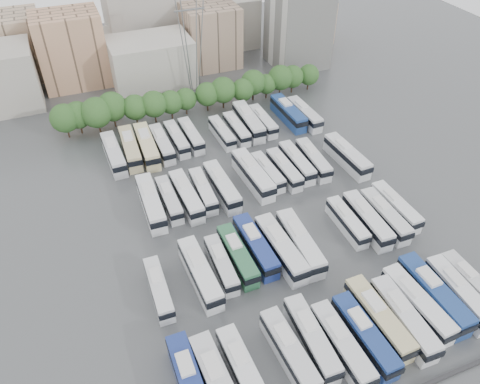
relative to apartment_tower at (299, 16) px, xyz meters
name	(u,v)px	position (x,y,z in m)	size (l,w,h in m)	color
ground	(272,227)	(-34.00, -58.00, -13.00)	(220.00, 220.00, 0.00)	#424447
tree_line	(185,97)	(-36.60, -15.88, -8.48)	(64.49, 8.14, 8.44)	black
city_buildings	(135,39)	(-41.46, 13.86, -5.13)	(102.00, 35.00, 20.00)	#9E998E
apartment_tower	(299,16)	(0.00, 0.00, 0.00)	(14.00, 14.00, 26.00)	silver
electricity_pylon	(190,21)	(-32.00, -8.00, 5.66)	(9.00, 6.91, 33.83)	slate
bus_r0_s0	(190,383)	(-55.45, -80.82, -11.04)	(2.82, 12.72, 3.99)	navy
bus_r0_s2	(243,371)	(-48.87, -81.80, -11.12)	(3.12, 12.31, 3.83)	silver
bus_r0_s4	(289,351)	(-42.35, -81.38, -11.12)	(3.23, 12.32, 3.83)	silver
bus_r0_s5	(311,338)	(-38.83, -80.76, -11.09)	(3.10, 12.48, 3.89)	silver
bus_r0_s6	(342,345)	(-35.66, -83.07, -11.09)	(2.90, 12.47, 3.90)	silver
bus_r0_s7	(364,335)	(-32.13, -83.00, -11.07)	(3.08, 12.62, 3.94)	navy
bus_r0_s8	(378,318)	(-28.93, -81.44, -10.99)	(3.13, 13.12, 4.10)	#C8BC8A
bus_r0_s9	(403,318)	(-25.73, -82.71, -11.00)	(3.19, 13.05, 4.07)	silver
bus_r0_s10	(417,304)	(-22.49, -81.44, -11.02)	(3.48, 13.00, 4.04)	white
bus_r0_s11	(434,294)	(-19.29, -80.96, -10.90)	(3.06, 13.68, 4.29)	navy
bus_r0_s12	(459,293)	(-15.71, -82.06, -11.07)	(3.17, 12.64, 3.94)	white
bus_r0_s13	(471,283)	(-12.61, -81.22, -11.26)	(2.52, 11.28, 3.54)	silver
bus_r1_s0	(159,289)	(-55.41, -65.21, -11.33)	(2.60, 10.90, 3.40)	silver
bus_r1_s2	(200,273)	(-49.00, -64.89, -10.99)	(3.32, 13.17, 4.10)	white
bus_r1_s3	(221,264)	(-45.38, -64.17, -11.32)	(2.62, 10.93, 3.41)	silver
bus_r1_s4	(238,255)	(-42.44, -63.49, -11.16)	(2.78, 12.00, 3.75)	#2B6441
bus_r1_s5	(256,246)	(-39.09, -62.75, -11.05)	(3.05, 12.74, 3.98)	navy
bus_r1_s6	(281,248)	(-35.66, -64.83, -10.92)	(3.48, 13.63, 4.24)	silver
bus_r1_s7	(300,243)	(-32.27, -64.83, -10.95)	(3.39, 13.41, 4.18)	silver
bus_r1_s10	(347,222)	(-22.37, -63.06, -11.32)	(2.56, 10.92, 3.41)	silver
bus_r1_s11	(367,220)	(-19.20, -64.11, -11.07)	(3.18, 12.65, 3.94)	silver
bus_r1_s12	(385,216)	(-15.80, -64.30, -11.11)	(2.78, 12.27, 3.84)	silver
bus_r1_s13	(396,207)	(-12.60, -62.98, -11.19)	(2.77, 11.79, 3.69)	white
bus_r2_s1	(151,203)	(-52.08, -46.41, -10.94)	(3.22, 13.44, 4.20)	silver
bus_r2_s2	(169,199)	(-48.80, -46.33, -11.29)	(2.50, 11.12, 3.48)	silver
bus_r2_s3	(186,196)	(-45.71, -46.77, -11.06)	(3.24, 12.69, 3.95)	white
bus_r2_s4	(203,191)	(-42.41, -46.25, -11.28)	(2.70, 11.23, 3.51)	silver
bus_r2_s5	(222,186)	(-38.89, -46.63, -11.02)	(3.18, 12.93, 4.03)	silver
bus_r2_s7	(253,174)	(-32.30, -45.59, -10.89)	(3.66, 13.81, 4.29)	white
bus_r2_s8	(268,172)	(-29.10, -45.33, -11.34)	(2.86, 10.87, 3.38)	silver
bus_r2_s9	(284,169)	(-25.85, -45.87, -11.24)	(2.75, 11.45, 3.58)	silver
bus_r2_s10	(297,162)	(-22.60, -44.80, -11.18)	(2.59, 11.83, 3.71)	silver
bus_r2_s11	(313,159)	(-19.14, -45.16, -11.18)	(3.12, 11.94, 3.71)	silver
bus_r2_s13	(347,156)	(-12.41, -46.75, -10.99)	(3.46, 13.19, 4.10)	silver
bus_r3_s0	(114,154)	(-55.53, -28.85, -11.02)	(3.19, 12.94, 4.03)	silver
bus_r3_s1	(130,148)	(-52.02, -28.05, -10.98)	(3.34, 13.23, 4.12)	#C3B486
bus_r3_s2	(147,146)	(-48.73, -28.66, -10.89)	(3.37, 13.78, 4.30)	beige
bus_r3_s3	(162,144)	(-45.59, -28.70, -11.16)	(2.80, 12.00, 3.75)	silver
bus_r3_s4	(177,139)	(-42.20, -27.85, -11.25)	(2.84, 11.43, 3.56)	silver
bus_r3_s5	(191,135)	(-39.00, -27.71, -11.25)	(2.74, 11.39, 3.56)	silver
bus_r3_s7	(222,133)	(-32.47, -28.98, -11.34)	(2.72, 10.84, 3.38)	silver
bus_r3_s8	(237,129)	(-29.00, -28.73, -11.30)	(2.55, 11.06, 3.46)	silver
bus_r3_s9	(249,121)	(-25.64, -27.39, -10.92)	(3.30, 13.60, 4.25)	silver
bus_r3_s10	(263,121)	(-22.39, -27.91, -11.28)	(2.55, 11.21, 3.51)	silver
bus_r3_s12	(288,113)	(-15.82, -27.21, -10.97)	(3.19, 13.24, 4.13)	navy
bus_r3_s13	(304,114)	(-12.54, -28.83, -11.10)	(3.14, 12.44, 3.88)	silver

